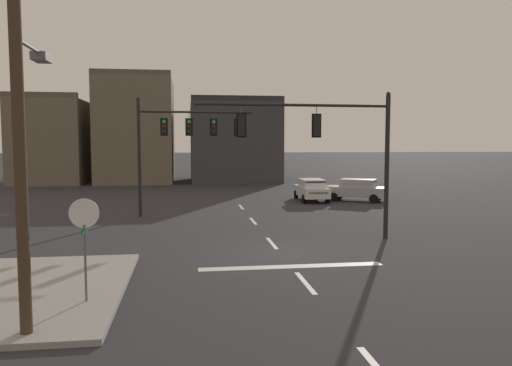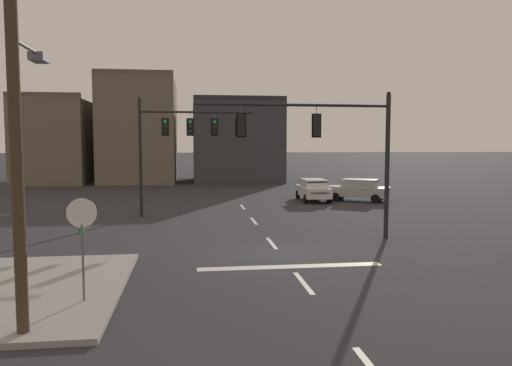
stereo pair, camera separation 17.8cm
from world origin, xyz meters
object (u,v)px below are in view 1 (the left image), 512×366
object	(u,v)px
signal_mast_far_side	(179,136)
utility_pole	(19,90)
stop_sign	(84,225)
signal_mast_near_side	(331,140)
car_lot_middle	(357,189)
car_lot_nearside	(311,189)

from	to	relation	value
signal_mast_far_side	utility_pole	size ratio (longest dim) A/B	0.69
stop_sign	signal_mast_near_side	bearing A→B (deg)	40.92
signal_mast_near_side	car_lot_middle	size ratio (longest dim) A/B	1.82
car_lot_middle	utility_pole	world-z (taller)	utility_pole
stop_sign	car_lot_middle	distance (m)	26.21
car_lot_middle	utility_pole	bearing A→B (deg)	-123.84
signal_mast_far_side	car_lot_middle	world-z (taller)	signal_mast_far_side
signal_mast_near_side	stop_sign	world-z (taller)	signal_mast_near_side
signal_mast_far_side	car_lot_middle	bearing A→B (deg)	23.84
stop_sign	car_lot_nearside	xyz separation A→B (m)	(11.66, 22.07, -1.29)
signal_mast_far_side	utility_pole	xyz separation A→B (m)	(-3.03, -17.87, 0.69)
signal_mast_near_side	car_lot_middle	bearing A→B (deg)	66.27
signal_mast_near_side	utility_pole	world-z (taller)	utility_pole
utility_pole	signal_mast_near_side	bearing A→B (deg)	44.85
utility_pole	car_lot_middle	bearing A→B (deg)	56.16
signal_mast_near_side	car_lot_nearside	bearing A→B (deg)	78.80
car_lot_middle	car_lot_nearside	bearing A→B (deg)	170.55
signal_mast_near_side	car_lot_nearside	xyz separation A→B (m)	(2.86, 14.44, -3.53)
signal_mast_near_side	signal_mast_far_side	xyz separation A→B (m)	(-6.61, 8.28, 0.27)
signal_mast_far_side	stop_sign	distance (m)	16.25
signal_mast_far_side	utility_pole	distance (m)	18.14
car_lot_nearside	car_lot_middle	distance (m)	3.29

